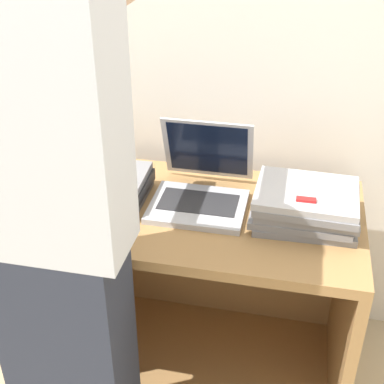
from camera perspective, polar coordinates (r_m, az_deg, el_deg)
name	(u,v)px	position (r m, az deg, el deg)	size (l,w,h in m)	color
wall_back	(222,34)	(1.97, 3.22, 16.43)	(8.00, 0.05, 2.40)	silver
cart	(201,280)	(2.06, 0.96, -9.35)	(1.09, 0.62, 0.73)	#A87A47
laptop_open	(201,187)	(1.81, 1.00, 0.55)	(0.32, 0.35, 0.26)	#B7B7BC
laptop_stack_left	(100,186)	(1.85, -9.79, 0.60)	(0.33, 0.27, 0.09)	slate
laptop_stack_right	(305,205)	(1.73, 11.99, -1.40)	(0.34, 0.27, 0.12)	gray
person	(52,228)	(1.39, -14.67, -3.69)	(0.40, 0.54, 1.81)	#2D3342
inventory_tag	(306,200)	(1.64, 12.08, -0.80)	(0.06, 0.02, 0.01)	red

